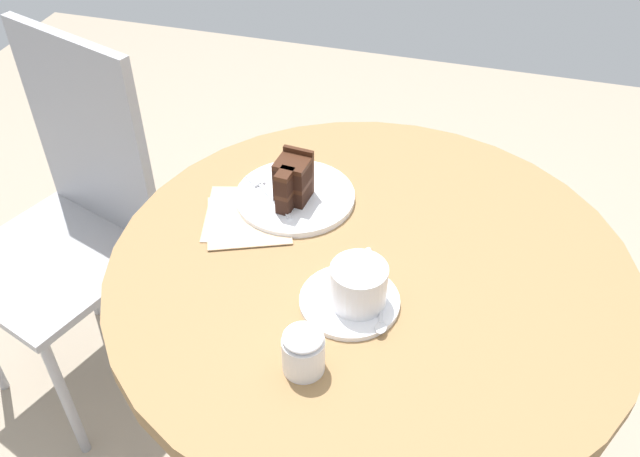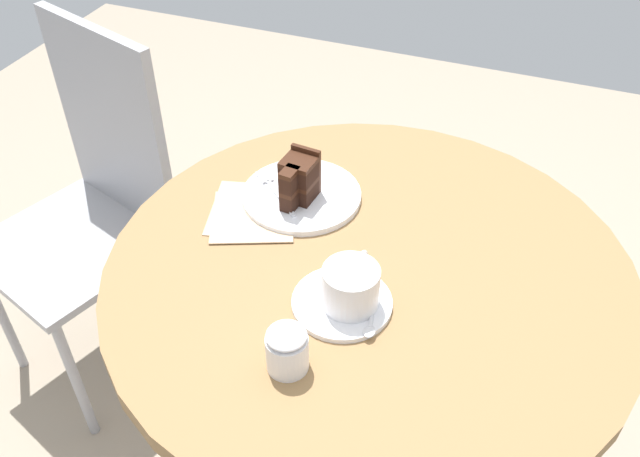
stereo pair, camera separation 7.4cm
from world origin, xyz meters
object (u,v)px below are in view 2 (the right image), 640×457
object	(u,v)px
sugar_pot	(287,349)
napkin	(254,213)
cafe_chair	(94,192)
cake_slice	(298,179)
saucer	(342,303)
teaspoon	(372,316)
coffee_cup	(348,285)
cake_plate	(302,195)
fork	(272,187)

from	to	relation	value
sugar_pot	napkin	bearing A→B (deg)	33.26
cafe_chair	cake_slice	bearing A→B (deg)	8.06
saucer	sugar_pot	size ratio (longest dim) A/B	2.10
saucer	teaspoon	size ratio (longest dim) A/B	1.39
coffee_cup	sugar_pot	size ratio (longest dim) A/B	1.60
saucer	cake_plate	bearing A→B (deg)	35.37
saucer	coffee_cup	world-z (taller)	coffee_cup
cafe_chair	sugar_pot	size ratio (longest dim) A/B	12.49
cake_slice	fork	world-z (taller)	cake_slice
coffee_cup	sugar_pot	distance (m)	0.14
coffee_cup	cake_slice	world-z (taller)	cake_slice
cafe_chair	sugar_pot	distance (m)	0.86
cake_plate	napkin	bearing A→B (deg)	139.12
saucer	cake_slice	distance (m)	0.26
napkin	cake_slice	bearing A→B (deg)	-47.35
cake_slice	sugar_pot	world-z (taller)	cake_slice
teaspoon	cake_plate	xyz separation A→B (m)	(0.23, 0.21, -0.00)
napkin	saucer	bearing A→B (deg)	-124.39
saucer	cafe_chair	world-z (taller)	cafe_chair
saucer	fork	bearing A→B (deg)	44.66
saucer	cake_plate	distance (m)	0.27
fork	coffee_cup	bearing A→B (deg)	177.95
cake_plate	cafe_chair	distance (m)	0.61
coffee_cup	cafe_chair	bearing A→B (deg)	66.95
coffee_cup	cafe_chair	xyz separation A→B (m)	(0.31, 0.73, -0.26)
napkin	fork	bearing A→B (deg)	-6.57
coffee_cup	fork	bearing A→B (deg)	46.00
cake_slice	cafe_chair	world-z (taller)	cafe_chair
teaspoon	coffee_cup	bearing A→B (deg)	-121.98
cake_slice	cafe_chair	bearing A→B (deg)	79.27
saucer	cafe_chair	distance (m)	0.82
cake_slice	cafe_chair	size ratio (longest dim) A/B	0.10
teaspoon	cafe_chair	world-z (taller)	cafe_chair
saucer	coffee_cup	size ratio (longest dim) A/B	1.32
saucer	sugar_pot	distance (m)	0.14
napkin	cafe_chair	world-z (taller)	cafe_chair
teaspoon	cake_plate	distance (m)	0.31
teaspoon	napkin	size ratio (longest dim) A/B	0.54
coffee_cup	cafe_chair	distance (m)	0.83
saucer	sugar_pot	world-z (taller)	sugar_pot
saucer	napkin	distance (m)	0.26
cake_slice	sugar_pot	size ratio (longest dim) A/B	1.21
fork	cafe_chair	bearing A→B (deg)	30.83
teaspoon	cake_plate	world-z (taller)	teaspoon
teaspoon	napkin	bearing A→B (deg)	-131.54
napkin	cafe_chair	xyz separation A→B (m)	(0.16, 0.51, -0.21)
cake_plate	cake_slice	world-z (taller)	cake_slice
teaspoon	cake_slice	world-z (taller)	cake_slice
saucer	teaspoon	world-z (taller)	teaspoon
teaspoon	sugar_pot	xyz separation A→B (m)	(-0.12, 0.08, 0.03)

